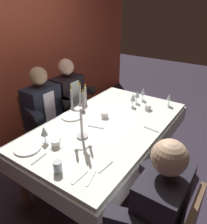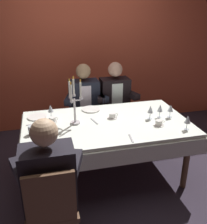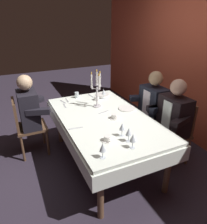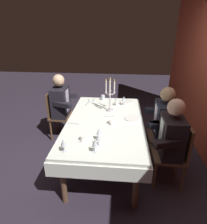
# 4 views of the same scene
# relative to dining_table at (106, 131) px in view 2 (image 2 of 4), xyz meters

# --- Properties ---
(ground_plane) EXTENTS (12.00, 12.00, 0.00)m
(ground_plane) POSITION_rel_dining_table_xyz_m (0.00, 0.00, -0.62)
(ground_plane) COLOR #2F2633
(back_wall) EXTENTS (6.00, 0.12, 2.70)m
(back_wall) POSITION_rel_dining_table_xyz_m (0.00, 1.66, 0.73)
(back_wall) COLOR #C95136
(back_wall) RESTS_ON ground_plane
(dining_table) EXTENTS (1.94, 1.14, 0.74)m
(dining_table) POSITION_rel_dining_table_xyz_m (0.00, 0.00, 0.00)
(dining_table) COLOR white
(dining_table) RESTS_ON ground_plane
(candelabra) EXTENTS (0.15, 0.17, 0.56)m
(candelabra) POSITION_rel_dining_table_xyz_m (-0.36, 0.05, 0.36)
(candelabra) COLOR silver
(candelabra) RESTS_ON dining_table
(dinner_plate_0) EXTENTS (0.24, 0.24, 0.01)m
(dinner_plate_0) POSITION_rel_dining_table_xyz_m (-0.10, 0.41, 0.13)
(dinner_plate_0) COLOR white
(dinner_plate_0) RESTS_ON dining_table
(dinner_plate_1) EXTENTS (0.23, 0.23, 0.01)m
(dinner_plate_1) POSITION_rel_dining_table_xyz_m (-0.78, 0.33, 0.13)
(dinner_plate_1) COLOR white
(dinner_plate_1) RESTS_ON dining_table
(wine_glass_0) EXTENTS (0.07, 0.07, 0.16)m
(wine_glass_0) POSITION_rel_dining_table_xyz_m (0.78, -0.05, 0.23)
(wine_glass_0) COLOR silver
(wine_glass_0) RESTS_ON dining_table
(wine_glass_1) EXTENTS (0.07, 0.07, 0.16)m
(wine_glass_1) POSITION_rel_dining_table_xyz_m (-0.61, 0.28, 0.24)
(wine_glass_1) COLOR silver
(wine_glass_1) RESTS_ON dining_table
(wine_glass_2) EXTENTS (0.07, 0.07, 0.16)m
(wine_glass_2) POSITION_rel_dining_table_xyz_m (0.53, -0.03, 0.24)
(wine_glass_2) COLOR silver
(wine_glass_2) RESTS_ON dining_table
(wine_glass_3) EXTENTS (0.07, 0.07, 0.16)m
(wine_glass_3) POSITION_rel_dining_table_xyz_m (0.65, -0.02, 0.23)
(wine_glass_3) COLOR silver
(wine_glass_3) RESTS_ON dining_table
(wine_glass_4) EXTENTS (0.07, 0.07, 0.16)m
(wine_glass_4) POSITION_rel_dining_table_xyz_m (0.80, -0.39, 0.23)
(wine_glass_4) COLOR silver
(wine_glass_4) RESTS_ON dining_table
(water_tumbler_0) EXTENTS (0.07, 0.07, 0.10)m
(water_tumbler_0) POSITION_rel_dining_table_xyz_m (-0.84, -0.11, 0.17)
(water_tumbler_0) COLOR silver
(water_tumbler_0) RESTS_ON dining_table
(coffee_cup_0) EXTENTS (0.13, 0.12, 0.06)m
(coffee_cup_0) POSITION_rel_dining_table_xyz_m (-0.61, 0.15, 0.15)
(coffee_cup_0) COLOR white
(coffee_cup_0) RESTS_ON dining_table
(coffee_cup_1) EXTENTS (0.13, 0.12, 0.06)m
(coffee_cup_1) POSITION_rel_dining_table_xyz_m (0.55, -0.22, 0.15)
(coffee_cup_1) COLOR white
(coffee_cup_1) RESTS_ON dining_table
(coffee_cup_2) EXTENTS (0.13, 0.12, 0.06)m
(coffee_cup_2) POSITION_rel_dining_table_xyz_m (0.10, 0.10, 0.15)
(coffee_cup_2) COLOR white
(coffee_cup_2) RESTS_ON dining_table
(fork_0) EXTENTS (0.06, 0.17, 0.01)m
(fork_0) POSITION_rel_dining_table_xyz_m (-0.13, 0.05, 0.12)
(fork_0) COLOR #B7B7BC
(fork_0) RESTS_ON dining_table
(fork_1) EXTENTS (0.04, 0.17, 0.01)m
(fork_1) POSITION_rel_dining_table_xyz_m (0.14, -0.44, 0.12)
(fork_1) COLOR #B7B7BC
(fork_1) RESTS_ON dining_table
(fork_2) EXTENTS (0.17, 0.06, 0.01)m
(fork_2) POSITION_rel_dining_table_xyz_m (-0.75, -0.36, 0.12)
(fork_2) COLOR #B7B7BC
(fork_2) RESTS_ON dining_table
(spoon_3) EXTENTS (0.17, 0.02, 0.01)m
(spoon_3) POSITION_rel_dining_table_xyz_m (-0.79, -0.28, 0.12)
(spoon_3) COLOR #B7B7BC
(spoon_3) RESTS_ON dining_table
(fork_4) EXTENTS (0.17, 0.03, 0.01)m
(fork_4) POSITION_rel_dining_table_xyz_m (-0.59, -0.38, 0.12)
(fork_4) COLOR #B7B7BC
(fork_4) RESTS_ON dining_table
(spoon_5) EXTENTS (0.17, 0.03, 0.01)m
(spoon_5) POSITION_rel_dining_table_xyz_m (-0.82, 0.14, 0.12)
(spoon_5) COLOR #B7B7BC
(spoon_5) RESTS_ON dining_table
(seated_diner_0) EXTENTS (0.63, 0.48, 1.24)m
(seated_diner_0) POSITION_rel_dining_table_xyz_m (-0.70, -0.89, 0.11)
(seated_diner_0) COLOR brown
(seated_diner_0) RESTS_ON ground_plane
(seated_diner_1) EXTENTS (0.63, 0.48, 1.24)m
(seated_diner_1) POSITION_rel_dining_table_xyz_m (-0.11, 0.89, 0.11)
(seated_diner_1) COLOR brown
(seated_diner_1) RESTS_ON ground_plane
(seated_diner_2) EXTENTS (0.63, 0.48, 1.24)m
(seated_diner_2) POSITION_rel_dining_table_xyz_m (0.35, 0.89, 0.11)
(seated_diner_2) COLOR brown
(seated_diner_2) RESTS_ON ground_plane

